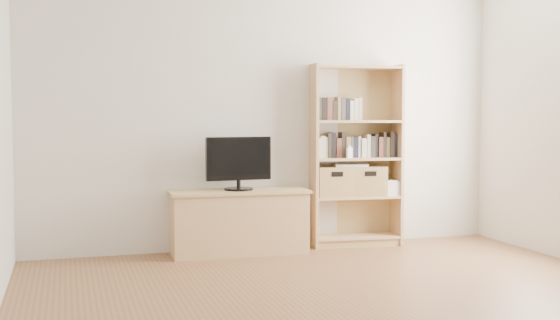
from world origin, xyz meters
name	(u,v)px	position (x,y,z in m)	size (l,w,h in m)	color
back_wall	(270,108)	(0.00, 2.50, 1.30)	(4.50, 0.02, 2.60)	beige
tv_stand	(239,223)	(-0.36, 2.28, 0.27)	(1.19, 0.45, 0.55)	tan
bookshelf	(356,155)	(0.80, 2.35, 0.86)	(0.86, 0.30, 1.71)	tan
television	(239,164)	(-0.36, 2.28, 0.81)	(0.60, 0.05, 0.47)	black
books_row_mid	(355,146)	(0.81, 2.37, 0.95)	(0.83, 0.16, 0.22)	beige
books_row_upper	(336,109)	(0.62, 2.38, 1.30)	(0.40, 0.15, 0.21)	beige
baby_monitor	(349,153)	(0.70, 2.26, 0.89)	(0.05, 0.03, 0.10)	white
basket_left	(333,181)	(0.58, 2.36, 0.62)	(0.34, 0.28, 0.28)	#AD874E
basket_right	(366,181)	(0.91, 2.33, 0.61)	(0.34, 0.28, 0.28)	#AD874E
laptop	(351,165)	(0.75, 2.34, 0.77)	(0.31, 0.21, 0.02)	white
magazine_stack	(385,188)	(1.10, 2.32, 0.54)	(0.18, 0.26, 0.12)	beige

